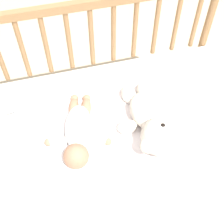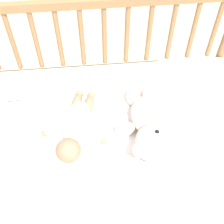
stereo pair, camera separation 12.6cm
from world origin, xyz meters
TOP-DOWN VIEW (x-y plane):
  - ground_plane at (0.00, 0.00)m, footprint 12.00×12.00m
  - crib_mattress at (0.00, 0.00)m, footprint 1.20×0.65m
  - crib_rail at (0.00, 0.35)m, footprint 1.20×0.04m
  - blanket at (0.00, -0.03)m, footprint 0.78×0.51m
  - teddy_bear at (0.14, -0.10)m, footprint 0.27×0.39m
  - baby at (-0.15, -0.06)m, footprint 0.28×0.37m
  - small_pillow at (-0.44, 0.18)m, footprint 0.24×0.12m

SIDE VIEW (x-z plane):
  - ground_plane at x=0.00m, z-range 0.00..0.00m
  - crib_mattress at x=0.00m, z-range 0.00..0.51m
  - blanket at x=0.00m, z-range 0.51..0.52m
  - small_pillow at x=-0.44m, z-range 0.51..0.57m
  - baby at x=-0.15m, z-range 0.50..0.60m
  - teddy_bear at x=0.14m, z-range 0.49..0.65m
  - crib_rail at x=0.00m, z-range 0.18..1.04m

